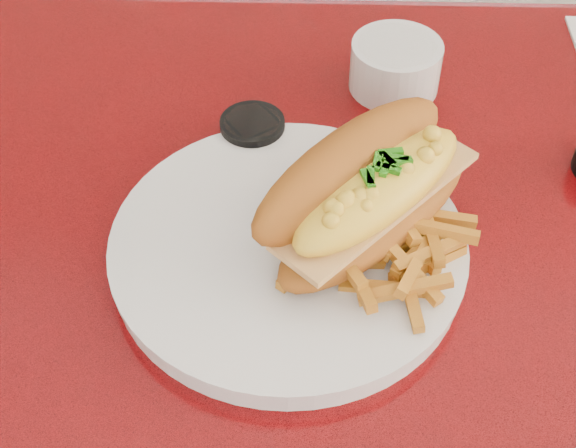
{
  "coord_description": "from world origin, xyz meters",
  "views": [
    {
      "loc": [
        -0.2,
        -0.42,
        1.26
      ],
      "look_at": [
        -0.21,
        0.0,
        0.81
      ],
      "focal_mm": 50.0,
      "sensor_mm": 36.0,
      "label": 1
    }
  ],
  "objects_px": {
    "booth_bench_far": "(408,104)",
    "sauce_cup_left": "(253,132)",
    "diner_table": "(507,374)",
    "dinner_plate": "(288,248)",
    "fork": "(380,229)",
    "gravy_ramekin": "(396,65)",
    "mac_hoagie": "(368,190)"
  },
  "relations": [
    {
      "from": "booth_bench_far",
      "to": "sauce_cup_left",
      "type": "bearing_deg",
      "value": -110.07
    },
    {
      "from": "diner_table",
      "to": "dinner_plate",
      "type": "bearing_deg",
      "value": 179.32
    },
    {
      "from": "fork",
      "to": "gravy_ramekin",
      "type": "height_order",
      "value": "gravy_ramekin"
    },
    {
      "from": "booth_bench_far",
      "to": "dinner_plate",
      "type": "height_order",
      "value": "booth_bench_far"
    },
    {
      "from": "diner_table",
      "to": "dinner_plate",
      "type": "distance_m",
      "value": 0.27
    },
    {
      "from": "fork",
      "to": "sauce_cup_left",
      "type": "height_order",
      "value": "sauce_cup_left"
    },
    {
      "from": "booth_bench_far",
      "to": "dinner_plate",
      "type": "relative_size",
      "value": 3.84
    },
    {
      "from": "gravy_ramekin",
      "to": "fork",
      "type": "bearing_deg",
      "value": -96.7
    },
    {
      "from": "sauce_cup_left",
      "to": "gravy_ramekin",
      "type": "bearing_deg",
      "value": 34.47
    },
    {
      "from": "dinner_plate",
      "to": "gravy_ramekin",
      "type": "xyz_separation_m",
      "value": [
        0.1,
        0.23,
        0.02
      ]
    },
    {
      "from": "gravy_ramekin",
      "to": "sauce_cup_left",
      "type": "relative_size",
      "value": 1.64
    },
    {
      "from": "diner_table",
      "to": "fork",
      "type": "xyz_separation_m",
      "value": [
        -0.14,
        0.02,
        0.18
      ]
    },
    {
      "from": "dinner_plate",
      "to": "mac_hoagie",
      "type": "xyz_separation_m",
      "value": [
        0.06,
        0.02,
        0.05
      ]
    },
    {
      "from": "dinner_plate",
      "to": "fork",
      "type": "bearing_deg",
      "value": 11.97
    },
    {
      "from": "booth_bench_far",
      "to": "gravy_ramekin",
      "type": "bearing_deg",
      "value": -100.8
    },
    {
      "from": "mac_hoagie",
      "to": "fork",
      "type": "bearing_deg",
      "value": -66.9
    },
    {
      "from": "diner_table",
      "to": "booth_bench_far",
      "type": "relative_size",
      "value": 1.03
    },
    {
      "from": "sauce_cup_left",
      "to": "booth_bench_far",
      "type": "bearing_deg",
      "value": 69.93
    },
    {
      "from": "dinner_plate",
      "to": "fork",
      "type": "relative_size",
      "value": 2.1
    },
    {
      "from": "booth_bench_far",
      "to": "sauce_cup_left",
      "type": "xyz_separation_m",
      "value": [
        -0.25,
        -0.67,
        0.5
      ]
    },
    {
      "from": "sauce_cup_left",
      "to": "mac_hoagie",
      "type": "bearing_deg",
      "value": -49.9
    },
    {
      "from": "diner_table",
      "to": "mac_hoagie",
      "type": "bearing_deg",
      "value": 171.29
    },
    {
      "from": "booth_bench_far",
      "to": "gravy_ramekin",
      "type": "relative_size",
      "value": 10.33
    },
    {
      "from": "dinner_plate",
      "to": "fork",
      "type": "xyz_separation_m",
      "value": [
        0.07,
        0.02,
        0.01
      ]
    },
    {
      "from": "dinner_plate",
      "to": "sauce_cup_left",
      "type": "bearing_deg",
      "value": 105.0
    },
    {
      "from": "dinner_plate",
      "to": "gravy_ramekin",
      "type": "relative_size",
      "value": 2.69
    },
    {
      "from": "booth_bench_far",
      "to": "fork",
      "type": "bearing_deg",
      "value": -99.71
    },
    {
      "from": "diner_table",
      "to": "sauce_cup_left",
      "type": "xyz_separation_m",
      "value": [
        -0.25,
        0.14,
        0.18
      ]
    },
    {
      "from": "mac_hoagie",
      "to": "diner_table",
      "type": "bearing_deg",
      "value": -55.6
    },
    {
      "from": "booth_bench_far",
      "to": "sauce_cup_left",
      "type": "distance_m",
      "value": 0.87
    },
    {
      "from": "mac_hoagie",
      "to": "gravy_ramekin",
      "type": "xyz_separation_m",
      "value": [
        0.04,
        0.21,
        -0.03
      ]
    },
    {
      "from": "dinner_plate",
      "to": "mac_hoagie",
      "type": "distance_m",
      "value": 0.08
    }
  ]
}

